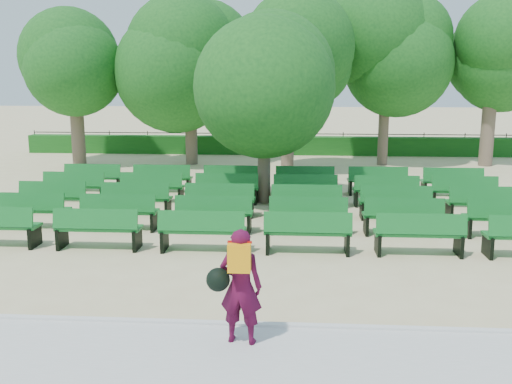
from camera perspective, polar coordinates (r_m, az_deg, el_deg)
ground at (r=14.98m, az=1.60°, el=-3.38°), size 120.00×120.00×0.00m
paving at (r=8.05m, az=-0.62°, el=-16.77°), size 30.00×2.20×0.06m
curb at (r=9.07m, az=-0.04°, el=-13.23°), size 30.00×0.12×0.10m
hedge at (r=28.68m, az=2.75°, el=4.67°), size 26.00×0.70×0.90m
fence at (r=29.13m, az=2.75°, el=3.89°), size 26.00×0.10×1.02m
tree_line at (r=24.78m, az=2.54°, el=2.55°), size 21.80×6.80×7.04m
bench_array at (r=15.91m, az=0.77°, el=-2.13°), size 1.94×0.66×1.21m
tree_among at (r=17.31m, az=0.83°, el=11.54°), size 4.14×4.14×5.74m
person at (r=8.21m, az=-1.73°, el=-9.25°), size 0.82×0.52×1.70m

